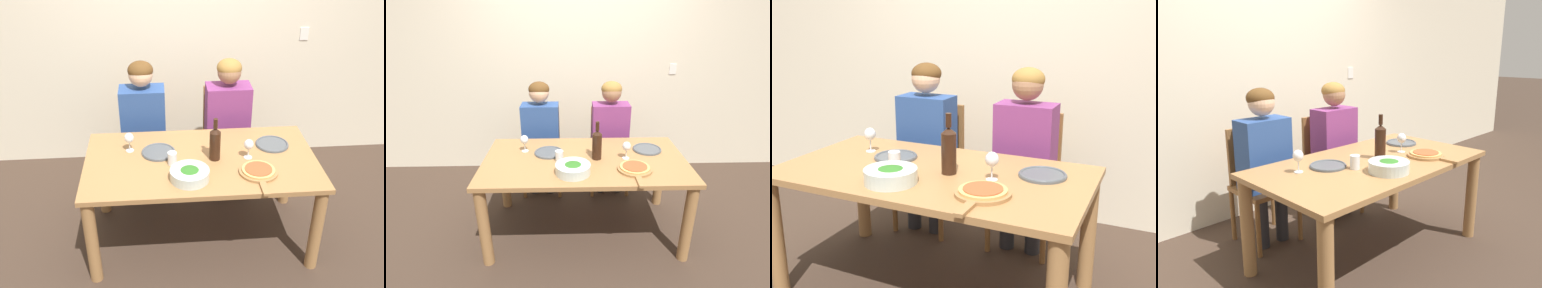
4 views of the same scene
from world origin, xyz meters
The scene contains 14 objects.
back_wall centered at (0.00, 1.33, 1.35)m, with size 10.00×0.06×2.70m.
dining_table centered at (0.00, 0.00, 0.61)m, with size 1.69×0.91×0.73m.
chair_left centered at (-0.43, 0.80, 0.50)m, with size 0.42×0.42×0.91m.
chair_right centered at (0.30, 0.80, 0.50)m, with size 0.42×0.42×0.91m.
person_woman centered at (-0.43, 0.69, 0.74)m, with size 0.47×0.51×1.23m.
person_man centered at (0.30, 0.69, 0.74)m, with size 0.47×0.51×1.23m.
wine_bottle centered at (0.10, 0.00, 0.86)m, with size 0.08×0.08×0.33m.
broccoli_bowl centered at (-0.10, -0.25, 0.77)m, with size 0.27×0.27×0.08m.
dinner_plate_left centered at (-0.31, 0.11, 0.74)m, with size 0.25×0.25×0.02m.
dinner_plate_right centered at (0.57, 0.16, 0.74)m, with size 0.25×0.25×0.02m.
pizza_on_board centered at (0.38, -0.22, 0.74)m, with size 0.27×0.41×0.04m.
wine_glass_left centered at (-0.52, 0.16, 0.83)m, with size 0.07×0.07×0.15m.
wine_glass_right centered at (0.35, -0.01, 0.83)m, with size 0.07×0.07×0.15m.
water_tumbler centered at (-0.21, -0.05, 0.77)m, with size 0.07×0.07×0.09m.
Camera 3 is at (1.11, -2.02, 1.52)m, focal length 42.00 mm.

